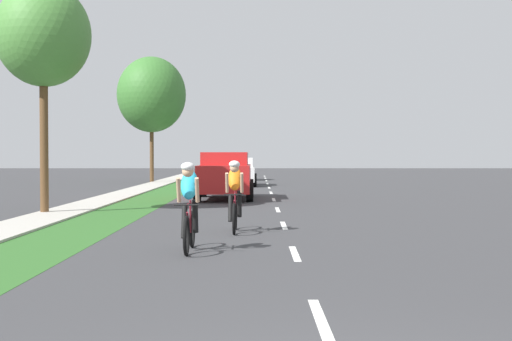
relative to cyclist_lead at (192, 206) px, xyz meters
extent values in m
plane|color=#38383A|center=(1.84, 12.11, -0.81)|extent=(120.00, 120.00, 0.00)
cube|color=#2D6026|center=(-2.84, 12.11, -0.81)|extent=(1.83, 70.00, 0.01)
cube|color=#B2ADA3|center=(-4.46, 12.11, -0.81)|extent=(1.41, 70.00, 0.10)
cube|color=white|center=(1.84, -4.89, -0.81)|extent=(0.12, 1.80, 0.01)
cube|color=white|center=(1.84, -0.22, -0.81)|extent=(0.12, 1.80, 0.01)
cube|color=white|center=(1.84, 4.45, -0.81)|extent=(0.12, 1.80, 0.01)
cube|color=white|center=(1.84, 9.11, -0.81)|extent=(0.12, 1.80, 0.01)
cube|color=white|center=(1.84, 13.78, -0.81)|extent=(0.12, 1.80, 0.01)
cube|color=white|center=(1.84, 18.45, -0.81)|extent=(0.12, 1.80, 0.01)
cube|color=white|center=(1.84, 23.11, -0.81)|extent=(0.12, 1.80, 0.01)
cube|color=white|center=(1.84, 27.78, -0.81)|extent=(0.12, 1.80, 0.01)
cube|color=white|center=(1.84, 32.45, -0.81)|extent=(0.12, 1.80, 0.01)
cube|color=white|center=(1.84, 37.11, -0.81)|extent=(0.12, 1.80, 0.01)
cube|color=white|center=(1.84, 41.78, -0.81)|extent=(0.12, 1.80, 0.01)
torus|color=black|center=(0.00, 0.55, -0.47)|extent=(0.06, 0.68, 0.68)
torus|color=black|center=(0.00, -0.49, -0.47)|extent=(0.06, 0.68, 0.68)
cylinder|color=maroon|center=(0.00, -0.07, -0.29)|extent=(0.04, 0.59, 0.43)
cylinder|color=maroon|center=(0.00, 0.21, -0.19)|extent=(0.04, 0.04, 0.55)
cylinder|color=maroon|center=(0.00, -0.02, 0.04)|extent=(0.03, 0.55, 0.03)
cylinder|color=black|center=(0.00, -0.47, 0.05)|extent=(0.42, 0.02, 0.02)
ellipsoid|color=#26A5CC|center=(0.00, 0.05, 0.37)|extent=(0.30, 0.54, 0.63)
sphere|color=tan|center=(0.00, -0.23, 0.61)|extent=(0.20, 0.20, 0.20)
ellipsoid|color=white|center=(0.00, -0.23, 0.69)|extent=(0.24, 0.28, 0.16)
cylinder|color=tan|center=(-0.16, -0.23, 0.29)|extent=(0.07, 0.26, 0.45)
cylinder|color=tan|center=(0.16, -0.23, 0.29)|extent=(0.07, 0.26, 0.45)
cylinder|color=black|center=(-0.10, 0.13, -0.29)|extent=(0.10, 0.30, 0.60)
cylinder|color=black|center=(0.10, 0.08, -0.19)|extent=(0.10, 0.25, 0.61)
torus|color=black|center=(0.71, 3.57, -0.47)|extent=(0.06, 0.68, 0.68)
torus|color=black|center=(0.71, 2.53, -0.47)|extent=(0.06, 0.68, 0.68)
cylinder|color=maroon|center=(0.71, 2.95, -0.29)|extent=(0.04, 0.59, 0.43)
cylinder|color=maroon|center=(0.71, 3.23, -0.19)|extent=(0.04, 0.04, 0.55)
cylinder|color=maroon|center=(0.71, 3.00, 0.04)|extent=(0.03, 0.55, 0.03)
cylinder|color=black|center=(0.71, 2.55, 0.05)|extent=(0.42, 0.02, 0.02)
ellipsoid|color=orange|center=(0.71, 3.07, 0.37)|extent=(0.30, 0.54, 0.63)
sphere|color=tan|center=(0.71, 2.79, 0.61)|extent=(0.20, 0.20, 0.20)
ellipsoid|color=white|center=(0.71, 2.79, 0.69)|extent=(0.24, 0.28, 0.16)
cylinder|color=tan|center=(0.55, 2.79, 0.29)|extent=(0.07, 0.26, 0.45)
cylinder|color=tan|center=(0.87, 2.79, 0.29)|extent=(0.07, 0.26, 0.45)
cylinder|color=black|center=(0.61, 3.15, -0.29)|extent=(0.10, 0.30, 0.60)
cylinder|color=black|center=(0.81, 3.10, -0.19)|extent=(0.10, 0.25, 0.61)
cube|color=red|center=(0.00, 14.14, 0.00)|extent=(1.90, 4.70, 1.00)
cube|color=red|center=(0.00, 14.34, 0.72)|extent=(1.71, 2.91, 0.52)
cube|color=#1E2833|center=(0.00, 13.09, 0.60)|extent=(1.56, 0.08, 0.44)
cylinder|color=black|center=(-0.95, 12.73, -0.45)|extent=(0.25, 0.72, 0.72)
cylinder|color=black|center=(0.95, 12.73, -0.45)|extent=(0.25, 0.72, 0.72)
cylinder|color=black|center=(-0.95, 15.55, -0.45)|extent=(0.25, 0.72, 0.72)
cylinder|color=black|center=(0.95, 15.55, -0.45)|extent=(0.25, 0.72, 0.72)
cube|color=silver|center=(0.22, 25.25, -0.17)|extent=(1.76, 4.30, 0.76)
cube|color=silver|center=(0.22, 25.40, 0.45)|extent=(1.55, 2.24, 0.52)
cube|color=#1E2833|center=(0.22, 24.43, 0.43)|extent=(1.44, 0.08, 0.44)
cylinder|color=black|center=(-0.66, 23.92, -0.49)|extent=(0.22, 0.64, 0.64)
cylinder|color=black|center=(1.10, 23.92, -0.49)|extent=(0.22, 0.64, 0.64)
cylinder|color=black|center=(-0.66, 26.58, -0.49)|extent=(0.22, 0.64, 0.64)
cylinder|color=black|center=(1.10, 26.58, -0.49)|extent=(0.22, 0.64, 0.64)
cylinder|color=brown|center=(-4.94, 7.75, 1.22)|extent=(0.24, 0.24, 4.07)
ellipsoid|color=#478438|center=(-4.94, 7.75, 4.34)|extent=(2.71, 2.71, 2.98)
cylinder|color=brown|center=(-5.17, 29.67, 1.03)|extent=(0.24, 0.24, 3.68)
ellipsoid|color=#38722D|center=(-5.17, 29.67, 4.53)|extent=(4.17, 4.17, 4.58)
camera|label=1|loc=(1.17, -12.00, 0.90)|focal=48.11mm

